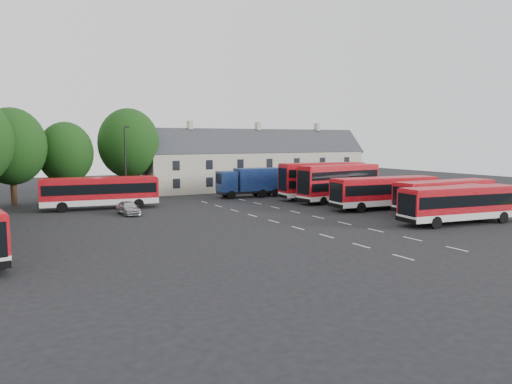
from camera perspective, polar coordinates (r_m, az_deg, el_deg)
ground at (r=43.92m, az=3.35°, el=-3.74°), size 140.00×140.00×0.00m
lane_markings at (r=46.92m, az=4.63°, el=-3.11°), size 5.15×33.80×0.01m
treeline at (r=55.99m, az=-26.56°, el=4.61°), size 29.92×32.59×12.01m
terrace_houses at (r=76.33m, az=0.22°, el=3.33°), size 35.70×7.13×10.06m
bus_row_a at (r=47.55m, az=22.36°, el=-1.02°), size 11.92×4.14×3.30m
bus_row_b at (r=48.75m, az=21.20°, el=-0.93°), size 11.28×3.75×3.13m
bus_row_c at (r=53.81m, az=20.78°, el=-0.18°), size 11.77×2.97×3.31m
bus_row_d at (r=54.99m, az=14.48°, el=0.21°), size 12.34×4.03×3.43m
bus_row_e at (r=58.02m, az=13.72°, el=0.25°), size 10.49×2.44×2.96m
bus_dd_south at (r=59.99m, az=9.44°, el=1.25°), size 11.03×3.42×4.45m
bus_dd_north at (r=62.62m, az=7.61°, el=1.53°), size 11.31×3.65×4.55m
bus_north at (r=55.88m, az=-17.39°, el=0.20°), size 12.30×4.32×3.40m
box_truck at (r=64.71m, az=-0.61°, el=1.27°), size 8.72×3.52×3.72m
silver_car at (r=51.13m, az=-14.38°, el=-1.76°), size 1.83×4.09×1.36m
lamppost at (r=57.27m, az=-14.68°, el=3.13°), size 0.62×0.28×8.91m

